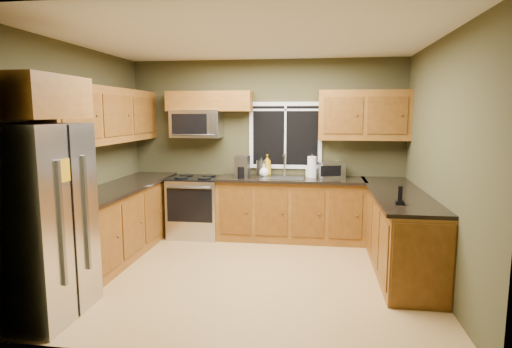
% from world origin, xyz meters
% --- Properties ---
extents(floor, '(4.20, 4.20, 0.00)m').
position_xyz_m(floor, '(0.00, 0.00, 0.00)').
color(floor, '#A57F48').
rests_on(floor, ground).
extents(ceiling, '(4.20, 4.20, 0.00)m').
position_xyz_m(ceiling, '(0.00, 0.00, 2.70)').
color(ceiling, white).
rests_on(ceiling, back_wall).
extents(back_wall, '(4.20, 0.00, 4.20)m').
position_xyz_m(back_wall, '(0.00, 1.80, 1.35)').
color(back_wall, '#3D3B22').
rests_on(back_wall, ground).
extents(front_wall, '(4.20, 0.00, 4.20)m').
position_xyz_m(front_wall, '(0.00, -1.80, 1.35)').
color(front_wall, '#3D3B22').
rests_on(front_wall, ground).
extents(left_wall, '(0.00, 3.60, 3.60)m').
position_xyz_m(left_wall, '(-2.10, 0.00, 1.35)').
color(left_wall, '#3D3B22').
rests_on(left_wall, ground).
extents(right_wall, '(0.00, 3.60, 3.60)m').
position_xyz_m(right_wall, '(2.10, 0.00, 1.35)').
color(right_wall, '#3D3B22').
rests_on(right_wall, ground).
extents(window, '(1.12, 0.03, 1.02)m').
position_xyz_m(window, '(0.30, 1.78, 1.55)').
color(window, white).
rests_on(window, back_wall).
extents(base_cabinets_left, '(0.60, 2.65, 0.90)m').
position_xyz_m(base_cabinets_left, '(-1.80, 0.48, 0.45)').
color(base_cabinets_left, brown).
rests_on(base_cabinets_left, ground).
extents(countertop_left, '(0.65, 2.65, 0.04)m').
position_xyz_m(countertop_left, '(-1.78, 0.48, 0.92)').
color(countertop_left, black).
rests_on(countertop_left, base_cabinets_left).
extents(base_cabinets_back, '(2.17, 0.60, 0.90)m').
position_xyz_m(base_cabinets_back, '(0.42, 1.50, 0.45)').
color(base_cabinets_back, brown).
rests_on(base_cabinets_back, ground).
extents(countertop_back, '(2.17, 0.65, 0.04)m').
position_xyz_m(countertop_back, '(0.42, 1.48, 0.92)').
color(countertop_back, black).
rests_on(countertop_back, base_cabinets_back).
extents(base_cabinets_peninsula, '(0.60, 2.52, 0.90)m').
position_xyz_m(base_cabinets_peninsula, '(1.80, 0.54, 0.45)').
color(base_cabinets_peninsula, brown).
rests_on(base_cabinets_peninsula, ground).
extents(countertop_peninsula, '(0.65, 2.50, 0.04)m').
position_xyz_m(countertop_peninsula, '(1.78, 0.55, 0.92)').
color(countertop_peninsula, black).
rests_on(countertop_peninsula, base_cabinets_peninsula).
extents(upper_cabinets_left, '(0.33, 2.65, 0.72)m').
position_xyz_m(upper_cabinets_left, '(-1.94, 0.48, 1.86)').
color(upper_cabinets_left, brown).
rests_on(upper_cabinets_left, left_wall).
extents(upper_cabinets_back_left, '(1.30, 0.33, 0.30)m').
position_xyz_m(upper_cabinets_back_left, '(-0.85, 1.64, 2.07)').
color(upper_cabinets_back_left, brown).
rests_on(upper_cabinets_back_left, back_wall).
extents(upper_cabinets_back_right, '(1.30, 0.33, 0.72)m').
position_xyz_m(upper_cabinets_back_right, '(1.45, 1.64, 1.86)').
color(upper_cabinets_back_right, brown).
rests_on(upper_cabinets_back_right, back_wall).
extents(upper_cabinet_over_fridge, '(0.72, 0.90, 0.38)m').
position_xyz_m(upper_cabinet_over_fridge, '(-1.74, -1.30, 2.03)').
color(upper_cabinet_over_fridge, brown).
rests_on(upper_cabinet_over_fridge, left_wall).
extents(refrigerator, '(0.74, 0.90, 1.80)m').
position_xyz_m(refrigerator, '(-1.74, -1.30, 0.90)').
color(refrigerator, '#B7B7BC').
rests_on(refrigerator, ground).
extents(range, '(0.76, 0.69, 0.94)m').
position_xyz_m(range, '(-1.05, 1.47, 0.47)').
color(range, '#B7B7BC').
rests_on(range, ground).
extents(microwave, '(0.76, 0.41, 0.42)m').
position_xyz_m(microwave, '(-1.05, 1.61, 1.73)').
color(microwave, '#B7B7BC').
rests_on(microwave, back_wall).
extents(sink, '(0.60, 0.42, 0.36)m').
position_xyz_m(sink, '(0.30, 1.49, 0.95)').
color(sink, slate).
rests_on(sink, countertop_back).
extents(toaster_oven, '(0.44, 0.40, 0.23)m').
position_xyz_m(toaster_oven, '(0.99, 1.62, 1.05)').
color(toaster_oven, '#B7B7BC').
rests_on(toaster_oven, countertop_back).
extents(coffee_maker, '(0.20, 0.27, 0.33)m').
position_xyz_m(coffee_maker, '(-0.31, 1.41, 1.09)').
color(coffee_maker, slate).
rests_on(coffee_maker, countertop_back).
extents(kettle, '(0.20, 0.20, 0.29)m').
position_xyz_m(kettle, '(-0.05, 1.65, 1.07)').
color(kettle, '#B7B7BC').
rests_on(kettle, countertop_back).
extents(paper_towel_roll, '(0.15, 0.15, 0.35)m').
position_xyz_m(paper_towel_roll, '(0.72, 1.58, 1.10)').
color(paper_towel_roll, white).
rests_on(paper_towel_roll, countertop_back).
extents(soap_bottle_a, '(0.14, 0.14, 0.32)m').
position_xyz_m(soap_bottle_a, '(0.03, 1.68, 1.10)').
color(soap_bottle_a, gold).
rests_on(soap_bottle_a, countertop_back).
extents(soap_bottle_b, '(0.09, 0.09, 0.19)m').
position_xyz_m(soap_bottle_b, '(0.67, 1.67, 1.03)').
color(soap_bottle_b, white).
rests_on(soap_bottle_b, countertop_back).
extents(soap_bottle_c, '(0.18, 0.18, 0.18)m').
position_xyz_m(soap_bottle_c, '(0.00, 1.57, 1.03)').
color(soap_bottle_c, white).
rests_on(soap_bottle_c, countertop_back).
extents(cordless_phone, '(0.10, 0.10, 0.20)m').
position_xyz_m(cordless_phone, '(1.66, -0.23, 1.00)').
color(cordless_phone, black).
rests_on(cordless_phone, countertop_peninsula).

